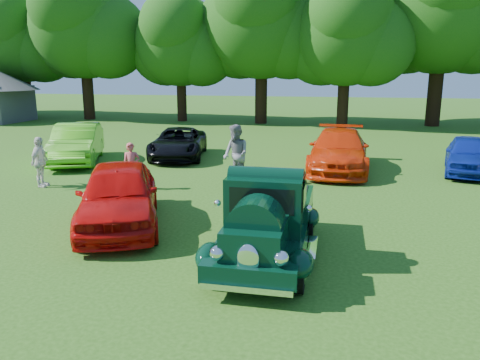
% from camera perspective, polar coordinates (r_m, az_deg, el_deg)
% --- Properties ---
extents(ground, '(120.00, 120.00, 0.00)m').
position_cam_1_polar(ground, '(10.39, -4.47, -7.61)').
color(ground, '#255012').
rests_on(ground, ground).
extents(hero_pickup, '(2.05, 4.41, 1.72)m').
position_cam_1_polar(hero_pickup, '(9.41, 3.31, -5.01)').
color(hero_pickup, black).
rests_on(hero_pickup, ground).
extents(red_convertible, '(3.40, 4.86, 1.54)m').
position_cam_1_polar(red_convertible, '(11.62, -14.55, -1.77)').
color(red_convertible, '#C10B08').
rests_on(red_convertible, ground).
extents(back_car_lime, '(3.32, 5.03, 1.57)m').
position_cam_1_polar(back_car_lime, '(20.26, -19.27, 4.23)').
color(back_car_lime, '#4EC61A').
rests_on(back_car_lime, ground).
extents(back_car_black, '(2.96, 4.92, 1.28)m').
position_cam_1_polar(back_car_black, '(20.36, -7.52, 4.48)').
color(back_car_black, black).
rests_on(back_car_black, ground).
extents(back_car_orange, '(2.24, 5.29, 1.52)m').
position_cam_1_polar(back_car_orange, '(17.96, 11.94, 3.55)').
color(back_car_orange, red).
rests_on(back_car_orange, ground).
extents(back_car_blue, '(2.40, 4.29, 1.38)m').
position_cam_1_polar(back_car_blue, '(19.03, 26.21, 2.78)').
color(back_car_blue, navy).
rests_on(back_car_blue, ground).
extents(spectator_pink, '(0.64, 0.54, 1.49)m').
position_cam_1_polar(spectator_pink, '(15.15, -13.08, 1.66)').
color(spectator_pink, '#C55151').
rests_on(spectator_pink, ground).
extents(spectator_grey, '(1.20, 1.22, 1.98)m').
position_cam_1_polar(spectator_grey, '(15.37, -0.52, 3.11)').
color(spectator_grey, slate).
rests_on(spectator_grey, ground).
extents(spectator_white, '(0.52, 1.00, 1.63)m').
position_cam_1_polar(spectator_white, '(16.36, -23.21, 2.02)').
color(spectator_white, silver).
rests_on(spectator_white, ground).
extents(tree_line, '(64.16, 9.78, 12.09)m').
position_cam_1_polar(tree_line, '(33.70, 7.10, 18.53)').
color(tree_line, black).
rests_on(tree_line, ground).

